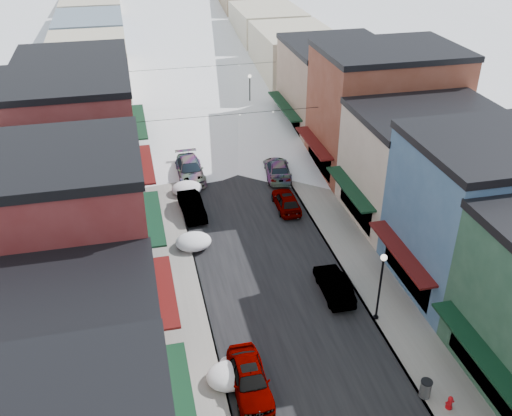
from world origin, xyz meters
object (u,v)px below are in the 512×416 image
car_silver_sedan (250,379)px  fire_hydrant (450,403)px  car_dark_hatch (192,206)px  trash_can (426,389)px  streetlamp_near (381,279)px  car_green_sedan (334,285)px

car_silver_sedan → fire_hydrant: size_ratio=6.09×
car_dark_hatch → trash_can: (9.50, -21.97, -0.07)m
fire_hydrant → streetlamp_near: streetlamp_near is taller
fire_hydrant → streetlamp_near: 7.92m
car_green_sedan → fire_hydrant: size_ratio=5.70×
car_silver_sedan → streetlamp_near: (8.94, 3.74, 2.35)m
car_dark_hatch → car_green_sedan: size_ratio=1.03×
car_dark_hatch → trash_can: bearing=-71.5°
car_dark_hatch → fire_hydrant: (10.37, -22.99, -0.25)m
car_silver_sedan → fire_hydrant: (9.81, -3.67, -0.31)m
car_dark_hatch → car_green_sedan: 14.75m
car_green_sedan → streetlamp_near: 4.26m
car_dark_hatch → streetlamp_near: 18.40m
car_green_sedan → fire_hydrant: car_green_sedan is taller
car_silver_sedan → streetlamp_near: bearing=22.6°
trash_can → fire_hydrant: bearing=-49.4°
car_silver_sedan → car_green_sedan: size_ratio=1.07×
car_dark_hatch → fire_hydrant: size_ratio=5.86×
car_dark_hatch → streetlamp_near: (9.50, -15.58, 2.41)m
car_silver_sedan → streetlamp_near: size_ratio=1.01×
trash_can → streetlamp_near: bearing=90.0°
car_dark_hatch → car_silver_sedan: bearing=-93.2°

